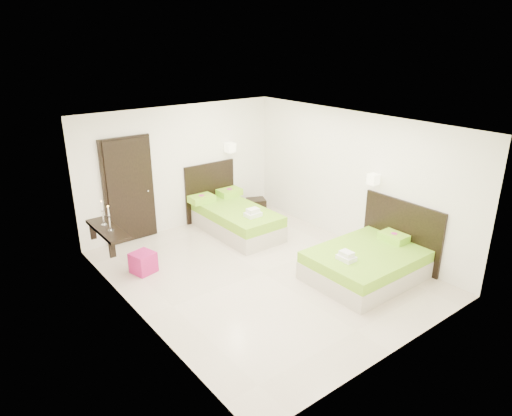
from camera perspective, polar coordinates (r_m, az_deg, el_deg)
floor at (r=8.09m, az=0.75°, el=-8.06°), size 5.50×5.50×0.00m
bed_single at (r=9.64m, az=-2.77°, el=-1.13°), size 1.25×2.08×1.71m
bed_double at (r=8.09m, az=13.91°, el=-6.51°), size 1.91×1.62×1.57m
nightstand at (r=10.61m, az=0.02°, el=0.19°), size 0.52×0.50×0.36m
ottoman at (r=8.27m, az=-13.92°, el=-6.63°), size 0.45×0.45×0.37m
door at (r=9.30m, az=-15.57°, el=2.10°), size 1.02×0.15×2.14m
console_shelf at (r=8.13m, az=-18.11°, el=-2.64°), size 0.35×1.20×0.78m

